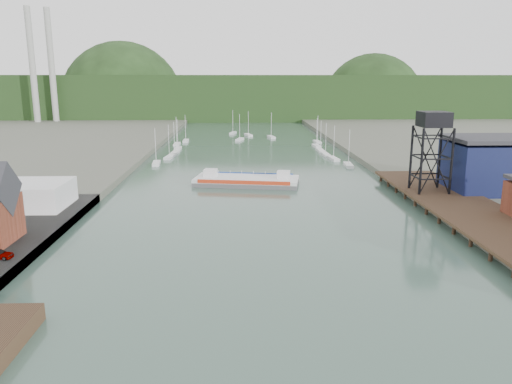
{
  "coord_description": "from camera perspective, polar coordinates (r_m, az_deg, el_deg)",
  "views": [
    {
      "loc": [
        -3.63,
        -39.74,
        24.71
      ],
      "look_at": [
        -0.47,
        50.12,
        4.0
      ],
      "focal_mm": 35.0,
      "sensor_mm": 36.0,
      "label": 1
    }
  ],
  "objects": [
    {
      "name": "blue_shed",
      "position": [
        114.62,
        25.95,
        2.8
      ],
      "size": [
        20.5,
        14.5,
        11.3
      ],
      "color": "black",
      "rests_on": "east_land"
    },
    {
      "name": "ground",
      "position": [
        46.94,
        2.88,
        -18.81
      ],
      "size": [
        600.0,
        600.0,
        0.0
      ],
      "primitive_type": "plane",
      "color": "#2C4438",
      "rests_on": "ground"
    },
    {
      "name": "distant_hills",
      "position": [
        341.4,
        -2.11,
        10.56
      ],
      "size": [
        500.0,
        120.0,
        80.0
      ],
      "color": "black",
      "rests_on": "ground"
    },
    {
      "name": "east_pier",
      "position": [
        96.71,
        22.91,
        -1.72
      ],
      "size": [
        14.0,
        70.0,
        2.45
      ],
      "color": "black",
      "rests_on": "ground"
    },
    {
      "name": "smokestacks",
      "position": [
        290.9,
        -23.25,
        13.0
      ],
      "size": [
        11.2,
        8.2,
        60.0
      ],
      "color": "#A1A29D",
      "rests_on": "ground"
    },
    {
      "name": "marina_sailboats",
      "position": [
        179.9,
        -0.82,
        5.19
      ],
      "size": [
        57.71,
        92.65,
        0.9
      ],
      "color": "silver",
      "rests_on": "ground"
    },
    {
      "name": "lift_tower",
      "position": [
        105.49,
        19.64,
        7.3
      ],
      "size": [
        6.5,
        6.5,
        16.0
      ],
      "color": "black",
      "rests_on": "east_pier"
    },
    {
      "name": "chain_ferry",
      "position": [
        117.51,
        -1.08,
        1.33
      ],
      "size": [
        25.45,
        13.66,
        3.48
      ],
      "rotation": [
        0.0,
        0.0,
        -0.17
      ],
      "color": "#535356",
      "rests_on": "ground"
    },
    {
      "name": "white_shed",
      "position": [
        100.59,
        -25.62,
        -0.29
      ],
      "size": [
        18.0,
        12.0,
        4.5
      ],
      "primitive_type": "cube",
      "color": "silver",
      "rests_on": "west_quay"
    }
  ]
}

